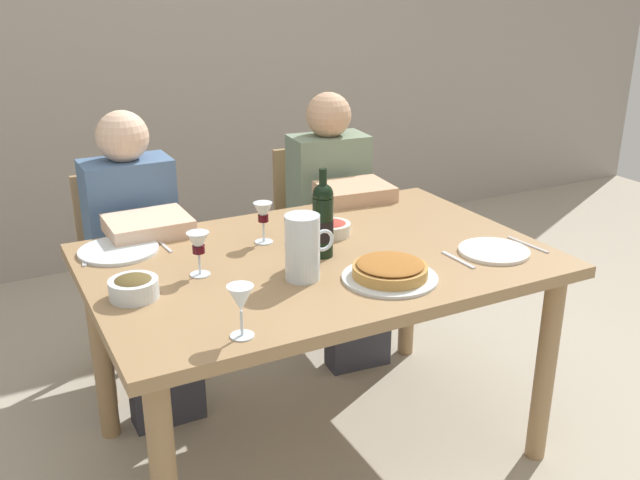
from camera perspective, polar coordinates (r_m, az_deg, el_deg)
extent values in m
plane|color=#B2A893|center=(2.73, -0.16, -16.17)|extent=(8.00, 8.00, 0.00)
cube|color=#A3998E|center=(4.22, -14.36, 16.92)|extent=(8.00, 0.10, 2.80)
cube|color=#9E7A51|center=(2.36, -0.18, -1.66)|extent=(1.50, 1.00, 0.04)
cylinder|color=#9E7A51|center=(2.60, 17.79, -9.91)|extent=(0.07, 0.07, 0.72)
cylinder|color=#9E7A51|center=(2.70, -17.30, -8.53)|extent=(0.07, 0.07, 0.72)
cylinder|color=#9E7A51|center=(3.16, 7.17, -3.29)|extent=(0.07, 0.07, 0.72)
cylinder|color=black|center=(2.31, 0.24, 1.05)|extent=(0.07, 0.07, 0.20)
sphere|color=black|center=(2.27, 0.24, 3.74)|extent=(0.07, 0.07, 0.07)
cylinder|color=black|center=(2.26, 0.24, 4.86)|extent=(0.03, 0.03, 0.08)
cylinder|color=black|center=(2.31, 0.24, 0.82)|extent=(0.07, 0.07, 0.07)
cylinder|color=silver|center=(2.14, -1.44, -0.60)|extent=(0.11, 0.11, 0.21)
cylinder|color=silver|center=(2.15, -1.43, -1.52)|extent=(0.10, 0.10, 0.12)
torus|color=silver|center=(2.16, 0.28, -0.03)|extent=(0.07, 0.01, 0.07)
cylinder|color=silver|center=(2.18, 5.67, -3.05)|extent=(0.30, 0.30, 0.01)
cylinder|color=#C18E47|center=(2.17, 5.69, -2.50)|extent=(0.23, 0.23, 0.03)
ellipsoid|color=#9E6028|center=(2.16, 5.71, -1.93)|extent=(0.21, 0.21, 0.02)
cylinder|color=silver|center=(2.53, 0.93, 0.90)|extent=(0.14, 0.14, 0.04)
ellipsoid|color=#B2382D|center=(2.52, 0.93, 1.23)|extent=(0.11, 0.11, 0.03)
cylinder|color=silver|center=(2.11, -14.84, -3.82)|extent=(0.14, 0.14, 0.06)
ellipsoid|color=brown|center=(2.10, -14.89, -3.33)|extent=(0.12, 0.12, 0.04)
cylinder|color=silver|center=(2.23, -9.67, -2.75)|extent=(0.06, 0.06, 0.00)
cylinder|color=silver|center=(2.22, -9.73, -1.91)|extent=(0.01, 0.01, 0.07)
cone|color=silver|center=(2.19, -9.83, -0.25)|extent=(0.07, 0.07, 0.07)
cylinder|color=#470A14|center=(2.20, -9.80, -0.73)|extent=(0.04, 0.04, 0.02)
cylinder|color=silver|center=(1.85, -6.31, -7.70)|extent=(0.06, 0.06, 0.00)
cylinder|color=silver|center=(1.83, -6.36, -6.69)|extent=(0.01, 0.01, 0.07)
cone|color=silver|center=(1.80, -6.44, -4.73)|extent=(0.07, 0.07, 0.07)
cylinder|color=silver|center=(2.47, -4.56, -0.14)|extent=(0.06, 0.06, 0.00)
cylinder|color=silver|center=(2.46, -4.59, 0.67)|extent=(0.01, 0.01, 0.07)
cone|color=silver|center=(2.43, -4.63, 2.23)|extent=(0.07, 0.07, 0.07)
cylinder|color=#470A14|center=(2.44, -4.62, 1.79)|extent=(0.04, 0.04, 0.02)
cylinder|color=white|center=(2.44, 13.90, -0.87)|extent=(0.24, 0.24, 0.01)
cylinder|color=silver|center=(2.47, -16.00, -0.81)|extent=(0.27, 0.27, 0.01)
cube|color=silver|center=(2.35, 11.12, -1.58)|extent=(0.02, 0.16, 0.00)
cube|color=silver|center=(2.54, 16.46, -0.35)|extent=(0.03, 0.18, 0.00)
cube|color=silver|center=(2.50, -12.65, -0.31)|extent=(0.02, 0.18, 0.00)
cube|color=silver|center=(2.45, -18.59, -1.33)|extent=(0.04, 0.16, 0.00)
cube|color=#9E7A51|center=(3.02, -14.78, -2.94)|extent=(0.40, 0.40, 0.02)
cube|color=#9E7A51|center=(3.12, -15.95, 1.83)|extent=(0.36, 0.03, 0.40)
cylinder|color=#9E7A51|center=(2.95, -16.79, -8.91)|extent=(0.04, 0.04, 0.45)
cylinder|color=#9E7A51|center=(3.01, -10.43, -7.63)|extent=(0.04, 0.04, 0.45)
cylinder|color=#9E7A51|center=(3.25, -18.05, -6.18)|extent=(0.04, 0.04, 0.45)
cylinder|color=#9E7A51|center=(3.31, -12.27, -5.09)|extent=(0.04, 0.04, 0.45)
cube|color=#4C6B93|center=(2.89, -15.06, 1.49)|extent=(0.34, 0.20, 0.50)
sphere|color=beige|center=(2.80, -15.71, 8.06)|extent=(0.20, 0.20, 0.20)
cube|color=#33333D|center=(2.81, -13.67, -4.44)|extent=(0.31, 0.38, 0.14)
cube|color=#33333D|center=(2.81, -12.39, -10.61)|extent=(0.27, 0.12, 0.40)
cube|color=beige|center=(2.61, -13.75, 1.16)|extent=(0.29, 0.24, 0.06)
cube|color=#9E7A51|center=(3.32, 0.33, -0.02)|extent=(0.43, 0.43, 0.02)
cube|color=#9E7A51|center=(3.42, -0.86, 4.29)|extent=(0.36, 0.06, 0.40)
cylinder|color=#9E7A51|center=(3.21, -1.31, -5.35)|extent=(0.04, 0.04, 0.45)
cylinder|color=#9E7A51|center=(3.34, 4.15, -4.36)|extent=(0.04, 0.04, 0.45)
cylinder|color=#9E7A51|center=(3.50, -3.32, -3.08)|extent=(0.04, 0.04, 0.45)
cylinder|color=#9E7A51|center=(3.62, 1.77, -2.25)|extent=(0.04, 0.04, 0.45)
cube|color=gray|center=(3.21, 0.67, 4.10)|extent=(0.36, 0.23, 0.50)
sphere|color=tan|center=(3.13, 0.70, 10.08)|extent=(0.20, 0.20, 0.20)
cube|color=#33333D|center=(3.13, 2.02, -1.23)|extent=(0.34, 0.41, 0.14)
cube|color=#33333D|center=(3.12, 3.10, -6.79)|extent=(0.28, 0.14, 0.40)
cube|color=tan|center=(2.94, 2.82, 3.95)|extent=(0.31, 0.26, 0.06)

